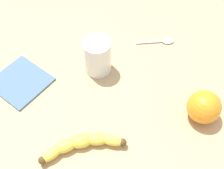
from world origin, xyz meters
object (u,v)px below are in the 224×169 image
(smoothie_glass, at_px, (98,57))
(teaspoon, at_px, (166,41))
(orange_fruit, at_px, (204,107))
(banana, at_px, (82,144))

(smoothie_glass, relative_size, teaspoon, 0.91)
(teaspoon, bearing_deg, smoothie_glass, -158.17)
(teaspoon, bearing_deg, orange_fruit, -82.16)
(banana, relative_size, teaspoon, 1.77)
(smoothie_glass, height_order, teaspoon, smoothie_glass)
(smoothie_glass, bearing_deg, teaspoon, 177.81)
(banana, height_order, orange_fruit, orange_fruit)
(banana, xyz_separation_m, smoothie_glass, (-0.14, -0.19, 0.03))
(orange_fruit, height_order, teaspoon, orange_fruit)
(smoothie_glass, bearing_deg, orange_fruit, 119.89)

